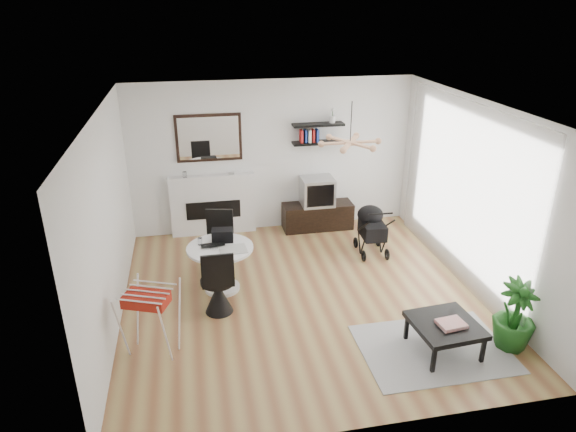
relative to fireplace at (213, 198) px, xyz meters
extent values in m
plane|color=brown|center=(1.10, -2.42, -0.69)|extent=(5.00, 5.00, 0.00)
plane|color=white|center=(1.10, -2.42, 2.01)|extent=(5.00, 5.00, 0.00)
plane|color=white|center=(1.10, 0.08, 0.66)|extent=(5.00, 0.00, 5.00)
plane|color=white|center=(-1.40, -2.42, 0.66)|extent=(0.00, 5.00, 5.00)
plane|color=white|center=(3.60, -2.42, 0.66)|extent=(0.00, 5.00, 5.00)
cube|color=white|center=(3.50, -2.22, 0.66)|extent=(0.04, 3.60, 2.60)
cube|color=white|center=(0.00, 0.00, -0.14)|extent=(1.50, 0.15, 1.10)
cube|color=black|center=(0.00, -0.06, -0.21)|extent=(0.95, 0.06, 0.32)
cube|color=black|center=(0.00, 0.06, 1.06)|extent=(1.12, 0.03, 0.82)
cube|color=white|center=(0.00, 0.04, 1.06)|extent=(1.02, 0.01, 0.72)
cube|color=black|center=(1.89, -0.05, 0.91)|extent=(0.90, 0.25, 0.04)
cube|color=black|center=(1.89, -0.05, 1.23)|extent=(0.90, 0.25, 0.04)
cube|color=black|center=(1.89, -0.16, -0.45)|extent=(1.27, 0.45, 0.48)
cube|color=#ACACAE|center=(1.87, -0.16, 0.04)|extent=(0.58, 0.50, 0.50)
cube|color=black|center=(1.87, -0.40, 0.04)|extent=(0.49, 0.01, 0.40)
cylinder|color=white|center=(-0.01, -2.00, -0.66)|extent=(0.51, 0.51, 0.05)
cylinder|color=white|center=(-0.01, -2.00, -0.33)|extent=(0.13, 0.13, 0.60)
cylinder|color=white|center=(-0.01, -2.00, -0.01)|extent=(0.95, 0.95, 0.04)
imported|color=black|center=(-0.11, -2.01, 0.02)|extent=(0.35, 0.24, 0.03)
cube|color=black|center=(0.04, -1.81, 0.10)|extent=(0.33, 0.22, 0.18)
cube|color=beige|center=(0.16, -2.12, 0.01)|extent=(0.40, 0.33, 0.01)
cylinder|color=white|center=(-0.28, -1.87, 0.06)|extent=(0.06, 0.06, 0.10)
cylinder|color=black|center=(0.00, -1.46, -0.22)|extent=(0.46, 0.46, 0.05)
cone|color=black|center=(0.00, -1.46, -0.47)|extent=(0.37, 0.37, 0.44)
cube|color=black|center=(0.04, -1.25, 0.04)|extent=(0.42, 0.12, 0.47)
cylinder|color=black|center=(-0.10, -2.57, -0.21)|extent=(0.46, 0.46, 0.05)
cone|color=black|center=(-0.10, -2.57, -0.46)|extent=(0.38, 0.38, 0.44)
cube|color=black|center=(-0.10, -2.78, 0.05)|extent=(0.42, 0.04, 0.47)
cube|color=maroon|center=(-0.93, -3.30, 0.09)|extent=(0.57, 0.45, 0.13)
cube|color=black|center=(2.52, -1.31, -0.25)|extent=(0.39, 0.56, 0.25)
ellipsoid|color=black|center=(2.53, -1.15, -0.06)|extent=(0.43, 0.43, 0.30)
cylinder|color=black|center=(2.51, -1.65, 0.17)|extent=(0.40, 0.05, 0.03)
torus|color=black|center=(2.34, -1.05, -0.60)|extent=(0.05, 0.19, 0.19)
torus|color=black|center=(2.73, -1.07, -0.60)|extent=(0.05, 0.19, 0.19)
torus|color=black|center=(2.31, -1.55, -0.60)|extent=(0.05, 0.19, 0.19)
torus|color=black|center=(2.71, -1.57, -0.60)|extent=(0.05, 0.19, 0.19)
cube|color=gray|center=(2.41, -3.89, -0.68)|extent=(1.77, 1.28, 0.01)
cube|color=black|center=(2.50, -3.94, -0.32)|extent=(0.81, 0.81, 0.06)
cube|color=black|center=(2.21, -4.28, -0.51)|extent=(0.04, 0.04, 0.32)
cube|color=black|center=(2.85, -4.23, -0.51)|extent=(0.04, 0.04, 0.32)
cube|color=black|center=(2.15, -3.64, -0.51)|extent=(0.04, 0.04, 0.32)
cube|color=black|center=(2.80, -3.59, -0.51)|extent=(0.04, 0.04, 0.32)
cube|color=#B5302D|center=(2.54, -4.00, -0.26)|extent=(0.33, 0.28, 0.04)
imported|color=#1B5317|center=(3.35, -4.01, -0.24)|extent=(0.57, 0.57, 0.89)
camera|label=1|loc=(-0.32, -8.57, 3.27)|focal=32.00mm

